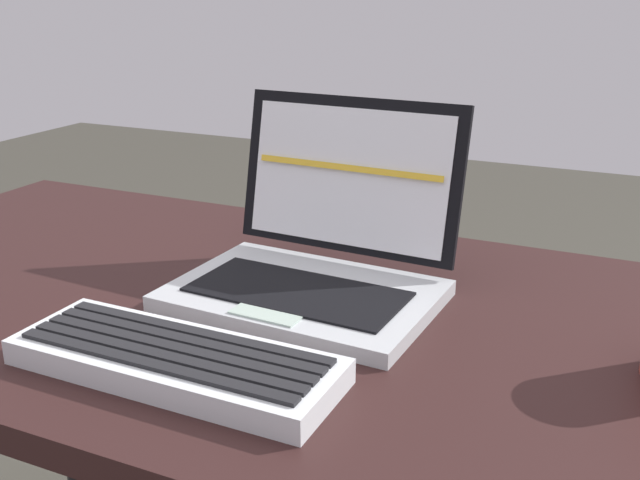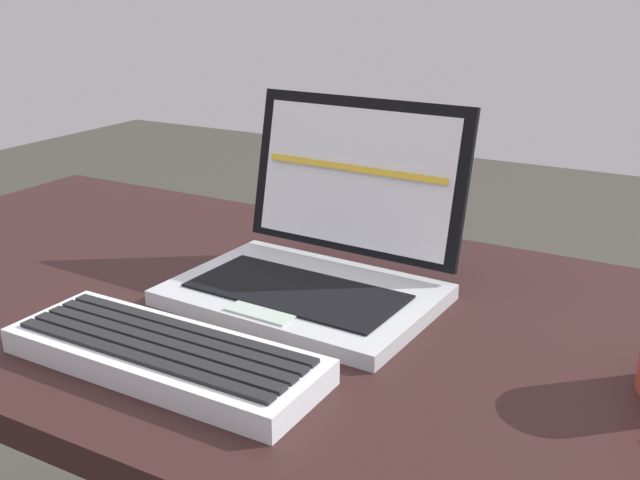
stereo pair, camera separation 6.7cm
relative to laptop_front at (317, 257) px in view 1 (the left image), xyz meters
name	(u,v)px [view 1 (the left image)]	position (x,y,z in m)	size (l,w,h in m)	color
desk	(324,381)	(0.03, -0.05, -0.14)	(1.51, 0.67, 0.74)	black
laptop_front	(317,257)	(0.00, 0.00, 0.00)	(0.32, 0.28, 0.23)	#B1B6B9
external_keyboard	(175,360)	(-0.04, -0.25, -0.03)	(0.34, 0.12, 0.03)	silver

